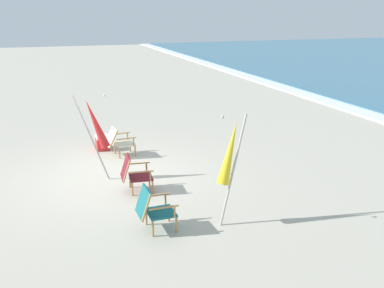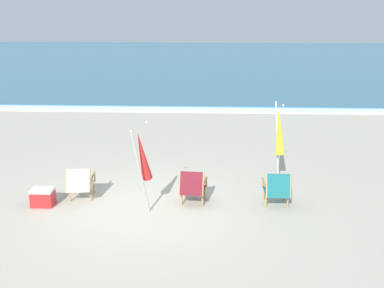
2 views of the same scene
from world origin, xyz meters
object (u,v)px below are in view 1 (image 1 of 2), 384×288
object	(u,v)px
cooler_box	(102,142)
beach_chair_back_right	(134,173)
beach_chair_front_right	(118,141)
umbrella_furled_yellow	(230,154)
beach_chair_back_left	(153,208)
umbrella_furled_red	(95,124)

from	to	relation	value
cooler_box	beach_chair_back_right	bearing A→B (deg)	3.70
cooler_box	beach_chair_front_right	bearing A→B (deg)	23.87
cooler_box	umbrella_furled_yellow	bearing A→B (deg)	16.07
beach_chair_back_right	beach_chair_back_left	bearing A→B (deg)	-1.52
beach_chair_back_left	umbrella_furled_yellow	bearing A→B (deg)	82.31
umbrella_furled_red	beach_chair_back_left	bearing A→B (deg)	11.59
umbrella_furled_yellow	cooler_box	world-z (taller)	umbrella_furled_yellow
umbrella_furled_yellow	cooler_box	bearing A→B (deg)	-163.93
beach_chair_back_right	cooler_box	world-z (taller)	beach_chair_back_right
beach_chair_back_right	umbrella_furled_yellow	xyz separation A→B (m)	(2.05, 1.33, 0.92)
beach_chair_back_left	beach_chair_front_right	world-z (taller)	beach_chair_back_left
beach_chair_front_right	umbrella_furled_yellow	distance (m)	4.85
beach_chair_front_right	cooler_box	bearing A→B (deg)	-156.13
umbrella_furled_red	umbrella_furled_yellow	distance (m)	3.62
beach_chair_back_right	cooler_box	bearing A→B (deg)	-176.30
umbrella_furled_red	beach_chair_front_right	bearing A→B (deg)	154.33
umbrella_furled_yellow	umbrella_furled_red	bearing A→B (deg)	-147.11
beach_chair_back_right	beach_chair_front_right	bearing A→B (deg)	177.31
beach_chair_front_right	cooler_box	size ratio (longest dim) A/B	1.63
beach_chair_back_right	umbrella_furled_red	xyz separation A→B (m)	(-0.99, -0.63, 0.88)
umbrella_furled_red	umbrella_furled_yellow	xyz separation A→B (m)	(3.04, 1.96, 0.04)
beach_chair_back_left	beach_chair_front_right	xyz separation A→B (m)	(-4.42, 0.17, -0.01)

